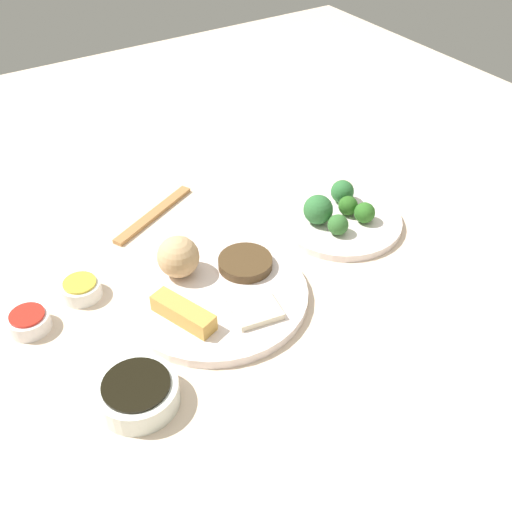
{
  "coord_description": "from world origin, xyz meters",
  "views": [
    {
      "loc": [
        -0.64,
        0.32,
        0.69
      ],
      "look_at": [
        0.01,
        -0.1,
        0.06
      ],
      "focal_mm": 42.71,
      "sensor_mm": 36.0,
      "label": 1
    }
  ],
  "objects": [
    {
      "name": "broccoli_floret_3",
      "position": [
        0.02,
        -0.34,
        0.05
      ],
      "size": [
        0.04,
        0.04,
        0.04
      ],
      "primitive_type": "sphere",
      "color": "#2F6B22",
      "rests_on": "broccoli_plate"
    },
    {
      "name": "stir_fry_heap",
      "position": [
        0.03,
        -0.09,
        0.04
      ],
      "size": [
        0.09,
        0.09,
        0.02
      ],
      "primitive_type": "cylinder",
      "color": "#49341D",
      "rests_on": "main_plate"
    },
    {
      "name": "sauce_ramekin_hot_mustard",
      "position": [
        0.12,
        0.17,
        0.03
      ],
      "size": [
        0.06,
        0.06,
        0.03
      ],
      "primitive_type": "cylinder",
      "color": "white",
      "rests_on": "tabletop"
    },
    {
      "name": "rice_scoop",
      "position": [
        0.07,
        0.01,
        0.07
      ],
      "size": [
        0.07,
        0.07,
        0.07
      ],
      "primitive_type": "sphere",
      "color": "tan",
      "rests_on": "main_plate"
    },
    {
      "name": "broccoli_plate",
      "position": [
        0.05,
        -0.31,
        0.03
      ],
      "size": [
        0.23,
        0.23,
        0.01
      ],
      "primitive_type": "cylinder",
      "color": "white",
      "rests_on": "tabletop"
    },
    {
      "name": "broccoli_floret_1",
      "position": [
        0.05,
        -0.33,
        0.05
      ],
      "size": [
        0.04,
        0.04,
        0.04
      ],
      "primitive_type": "sphere",
      "color": "#2B611D",
      "rests_on": "broccoli_plate"
    },
    {
      "name": "tabletop",
      "position": [
        0.0,
        0.0,
        0.01
      ],
      "size": [
        2.2,
        2.2,
        0.02
      ],
      "primitive_type": "cube",
      "color": "beige",
      "rests_on": "ground"
    },
    {
      "name": "broccoli_floret_2",
      "position": [
        0.02,
        -0.27,
        0.05
      ],
      "size": [
        0.04,
        0.04,
        0.04
      ],
      "primitive_type": "sphere",
      "color": "#31682C",
      "rests_on": "broccoli_plate"
    },
    {
      "name": "broccoli_floret_0",
      "position": [
        0.09,
        -0.35,
        0.06
      ],
      "size": [
        0.04,
        0.04,
        0.04
      ],
      "primitive_type": "sphere",
      "color": "#2C6A33",
      "rests_on": "broccoli_plate"
    },
    {
      "name": "chopsticks_pair",
      "position": [
        0.26,
        -0.03,
        0.02
      ],
      "size": [
        0.11,
        0.2,
        0.01
      ],
      "primitive_type": "cube",
      "rotation": [
        0.0,
        0.0,
        2.03
      ],
      "color": "#A97642",
      "rests_on": "tabletop"
    },
    {
      "name": "crab_rangoon_wonton",
      "position": [
        -0.07,
        -0.04,
        0.04
      ],
      "size": [
        0.08,
        0.08,
        0.01
      ],
      "primitive_type": "cube",
      "rotation": [
        0.0,
        0.0,
        -0.17
      ],
      "color": "beige",
      "rests_on": "main_plate"
    },
    {
      "name": "main_plate",
      "position": [
        -0.0,
        -0.01,
        0.03
      ],
      "size": [
        0.3,
        0.3,
        0.02
      ],
      "primitive_type": "cylinder",
      "color": "white",
      "rests_on": "tabletop"
    },
    {
      "name": "sauce_ramekin_sweet_and_sour",
      "position": [
        0.09,
        0.26,
        0.03
      ],
      "size": [
        0.06,
        0.06,
        0.03
      ],
      "primitive_type": "cylinder",
      "color": "white",
      "rests_on": "tabletop"
    },
    {
      "name": "broccoli_floret_4",
      "position": [
        0.06,
        -0.27,
        0.06
      ],
      "size": [
        0.05,
        0.05,
        0.05
      ],
      "primitive_type": "sphere",
      "color": "#2F6D35",
      "rests_on": "broccoli_plate"
    },
    {
      "name": "sauce_ramekin_hot_mustard_liquid",
      "position": [
        0.12,
        0.17,
        0.05
      ],
      "size": [
        0.05,
        0.05,
        0.0
      ],
      "primitive_type": "cylinder",
      "color": "gold",
      "rests_on": "sauce_ramekin_hot_mustard"
    },
    {
      "name": "sauce_ramekin_sweet_and_sour_liquid",
      "position": [
        0.09,
        0.26,
        0.05
      ],
      "size": [
        0.05,
        0.05,
        0.0
      ],
      "primitive_type": "cylinder",
      "color": "red",
      "rests_on": "sauce_ramekin_sweet_and_sour"
    },
    {
      "name": "spring_roll",
      "position": [
        -0.03,
        0.06,
        0.05
      ],
      "size": [
        0.11,
        0.07,
        0.03
      ],
      "primitive_type": "cube",
      "rotation": [
        0.0,
        0.0,
        0.35
      ],
      "color": "gold",
      "rests_on": "main_plate"
    },
    {
      "name": "soy_sauce_bowl_liquid",
      "position": [
        -0.12,
        0.18,
        0.06
      ],
      "size": [
        0.09,
        0.09,
        0.0
      ],
      "primitive_type": "cylinder",
      "color": "black",
      "rests_on": "soy_sauce_bowl"
    },
    {
      "name": "soy_sauce_bowl",
      "position": [
        -0.12,
        0.18,
        0.04
      ],
      "size": [
        0.11,
        0.11,
        0.03
      ],
      "primitive_type": "cylinder",
      "color": "white",
      "rests_on": "tabletop"
    }
  ]
}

